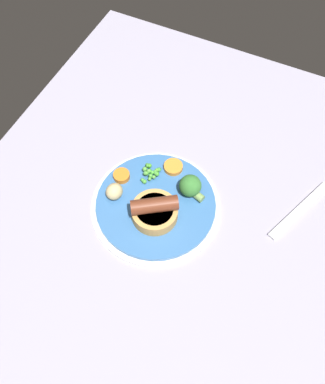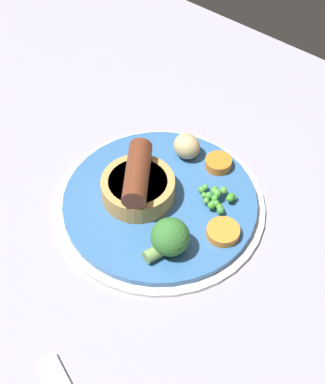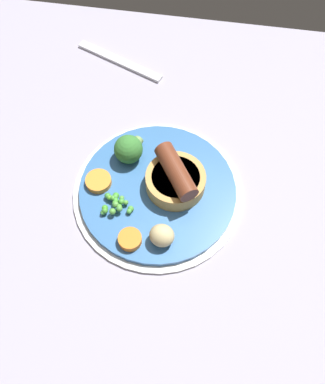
{
  "view_description": "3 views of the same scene",
  "coord_description": "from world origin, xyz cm",
  "px_view_note": "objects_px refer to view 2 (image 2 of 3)",
  "views": [
    {
      "loc": [
        33.54,
        18.34,
        79.31
      ],
      "look_at": [
        -5.6,
        -0.31,
        6.88
      ],
      "focal_mm": 40.0,
      "sensor_mm": 36.0,
      "label": 1
    },
    {
      "loc": [
        -35.3,
        38.87,
        65.75
      ],
      "look_at": [
        -4.6,
        -0.77,
        6.66
      ],
      "focal_mm": 60.0,
      "sensor_mm": 36.0,
      "label": 2
    },
    {
      "loc": [
        1.8,
        -32.58,
        61.89
      ],
      "look_at": [
        -2.93,
        -2.85,
        7.0
      ],
      "focal_mm": 40.0,
      "sensor_mm": 36.0,
      "label": 3
    }
  ],
  "objects_px": {
    "sausage_pudding": "(139,184)",
    "potato_chunk_1": "(187,146)",
    "carrot_slice_0": "(223,232)",
    "pea_pile": "(216,197)",
    "dinner_plate": "(160,204)",
    "carrot_slice_2": "(218,163)",
    "broccoli_floret_near": "(169,238)"
  },
  "relations": [
    {
      "from": "sausage_pudding",
      "to": "pea_pile",
      "type": "xyz_separation_m",
      "value": [
        -0.08,
        -0.05,
        -0.01
      ]
    },
    {
      "from": "dinner_plate",
      "to": "carrot_slice_0",
      "type": "height_order",
      "value": "carrot_slice_0"
    },
    {
      "from": "sausage_pudding",
      "to": "broccoli_floret_near",
      "type": "distance_m",
      "value": 0.09
    },
    {
      "from": "carrot_slice_2",
      "to": "carrot_slice_0",
      "type": "bearing_deg",
      "value": 127.38
    },
    {
      "from": "dinner_plate",
      "to": "carrot_slice_2",
      "type": "xyz_separation_m",
      "value": [
        -0.03,
        -0.09,
        0.01
      ]
    },
    {
      "from": "broccoli_floret_near",
      "to": "carrot_slice_2",
      "type": "xyz_separation_m",
      "value": [
        0.03,
        -0.14,
        -0.02
      ]
    },
    {
      "from": "potato_chunk_1",
      "to": "carrot_slice_0",
      "type": "bearing_deg",
      "value": 144.82
    },
    {
      "from": "dinner_plate",
      "to": "potato_chunk_1",
      "type": "height_order",
      "value": "potato_chunk_1"
    },
    {
      "from": "dinner_plate",
      "to": "carrot_slice_0",
      "type": "bearing_deg",
      "value": -177.76
    },
    {
      "from": "broccoli_floret_near",
      "to": "potato_chunk_1",
      "type": "xyz_separation_m",
      "value": [
        0.07,
        -0.13,
        -0.01
      ]
    },
    {
      "from": "sausage_pudding",
      "to": "potato_chunk_1",
      "type": "relative_size",
      "value": 2.53
    },
    {
      "from": "dinner_plate",
      "to": "carrot_slice_2",
      "type": "bearing_deg",
      "value": -105.4
    },
    {
      "from": "sausage_pudding",
      "to": "carrot_slice_2",
      "type": "bearing_deg",
      "value": 119.39
    },
    {
      "from": "sausage_pudding",
      "to": "pea_pile",
      "type": "distance_m",
      "value": 0.1
    },
    {
      "from": "potato_chunk_1",
      "to": "dinner_plate",
      "type": "bearing_deg",
      "value": 103.53
    },
    {
      "from": "sausage_pudding",
      "to": "carrot_slice_2",
      "type": "relative_size",
      "value": 2.68
    },
    {
      "from": "pea_pile",
      "to": "potato_chunk_1",
      "type": "distance_m",
      "value": 0.09
    },
    {
      "from": "carrot_slice_0",
      "to": "pea_pile",
      "type": "bearing_deg",
      "value": -45.92
    },
    {
      "from": "potato_chunk_1",
      "to": "carrot_slice_0",
      "type": "distance_m",
      "value": 0.14
    },
    {
      "from": "dinner_plate",
      "to": "carrot_slice_0",
      "type": "relative_size",
      "value": 6.62
    },
    {
      "from": "sausage_pudding",
      "to": "potato_chunk_1",
      "type": "distance_m",
      "value": 0.09
    },
    {
      "from": "potato_chunk_1",
      "to": "carrot_slice_0",
      "type": "height_order",
      "value": "potato_chunk_1"
    },
    {
      "from": "sausage_pudding",
      "to": "pea_pile",
      "type": "bearing_deg",
      "value": 87.19
    },
    {
      "from": "potato_chunk_1",
      "to": "carrot_slice_2",
      "type": "distance_m",
      "value": 0.05
    },
    {
      "from": "broccoli_floret_near",
      "to": "carrot_slice_0",
      "type": "bearing_deg",
      "value": -16.49
    },
    {
      "from": "dinner_plate",
      "to": "sausage_pudding",
      "type": "height_order",
      "value": "sausage_pudding"
    },
    {
      "from": "dinner_plate",
      "to": "pea_pile",
      "type": "xyz_separation_m",
      "value": [
        -0.06,
        -0.04,
        0.02
      ]
    },
    {
      "from": "broccoli_floret_near",
      "to": "carrot_slice_2",
      "type": "height_order",
      "value": "broccoli_floret_near"
    },
    {
      "from": "sausage_pudding",
      "to": "potato_chunk_1",
      "type": "bearing_deg",
      "value": 142.54
    },
    {
      "from": "pea_pile",
      "to": "broccoli_floret_near",
      "type": "relative_size",
      "value": 0.83
    },
    {
      "from": "sausage_pudding",
      "to": "carrot_slice_0",
      "type": "height_order",
      "value": "sausage_pudding"
    },
    {
      "from": "potato_chunk_1",
      "to": "carrot_slice_0",
      "type": "relative_size",
      "value": 0.91
    }
  ]
}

